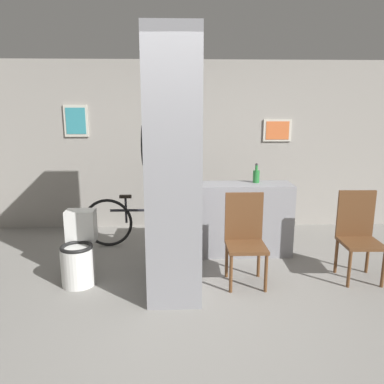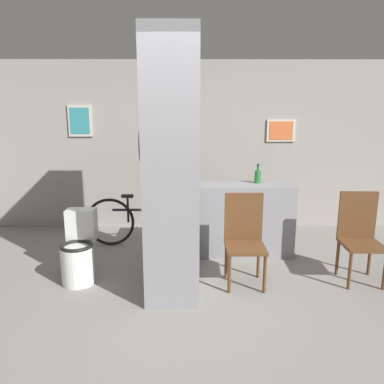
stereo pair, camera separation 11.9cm
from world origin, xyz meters
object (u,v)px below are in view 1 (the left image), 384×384
object	(u,v)px
chair_by_doorway	(358,232)
bicycle	(145,221)
chair_near_pillar	(245,236)
bottle_tall	(256,176)
toilet	(79,253)

from	to	relation	value
chair_by_doorway	bicycle	distance (m)	2.71
bicycle	chair_near_pillar	bearing A→B (deg)	-43.61
bicycle	bottle_tall	distance (m)	1.65
toilet	bottle_tall	distance (m)	2.39
chair_by_doorway	bottle_tall	bearing A→B (deg)	141.92
toilet	chair_by_doorway	bearing A→B (deg)	0.48
chair_by_doorway	bottle_tall	distance (m)	1.40
chair_near_pillar	chair_by_doorway	xyz separation A→B (m)	(1.29, 0.07, 0.00)
chair_near_pillar	bottle_tall	size ratio (longest dim) A/B	3.84
chair_near_pillar	bottle_tall	xyz separation A→B (m)	(0.29, 0.90, 0.50)
bicycle	bottle_tall	world-z (taller)	bottle_tall
chair_by_doorway	bicycle	world-z (taller)	chair_by_doorway
chair_near_pillar	chair_by_doorway	distance (m)	1.29
chair_near_pillar	bicycle	distance (m)	1.66
toilet	bicycle	world-z (taller)	toilet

